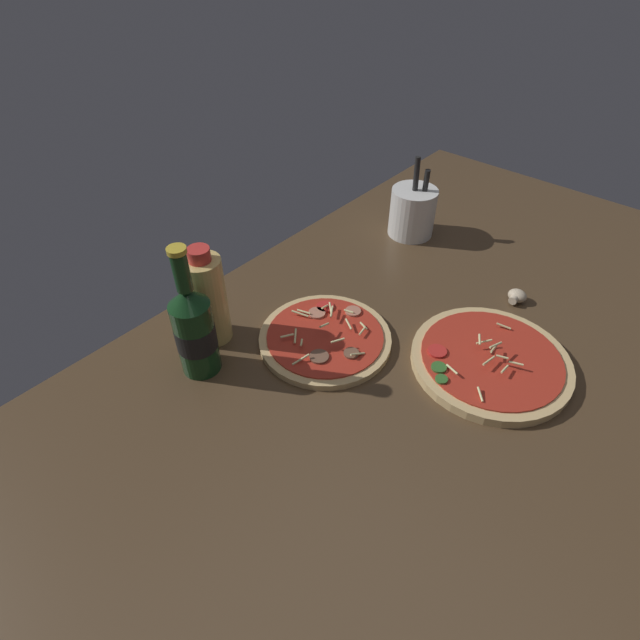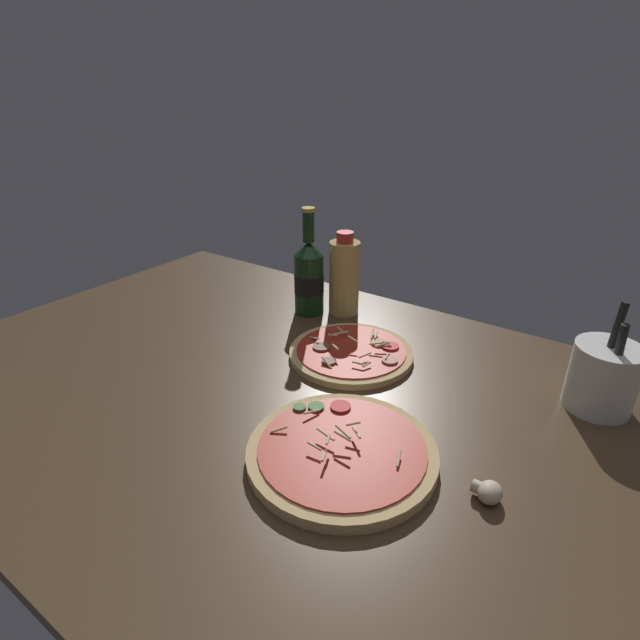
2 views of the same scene
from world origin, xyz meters
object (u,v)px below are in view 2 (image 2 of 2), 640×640
object	(u,v)px
oil_bottle	(344,277)
mushroom_left	(488,492)
pizza_near	(342,452)
beer_bottle	(309,276)
utensil_crock	(603,377)
pizza_far	(351,353)

from	to	relation	value
oil_bottle	mushroom_left	distance (cm)	58.88
pizza_near	mushroom_left	distance (cm)	19.65
pizza_near	mushroom_left	xyz separation A→B (cm)	(19.23, 4.03, 0.29)
beer_bottle	utensil_crock	distance (cm)	59.51
oil_bottle	pizza_far	bearing A→B (deg)	-53.12
pizza_near	oil_bottle	xyz separation A→B (cm)	(-25.97, 41.05, 7.60)
pizza_near	utensil_crock	xyz separation A→B (cm)	(27.06, 33.76, 4.67)
pizza_near	beer_bottle	size ratio (longest dim) A/B	1.12
pizza_near	beer_bottle	world-z (taller)	beer_bottle
beer_bottle	oil_bottle	world-z (taller)	beer_bottle
pizza_far	beer_bottle	distance (cm)	23.19
pizza_near	utensil_crock	size ratio (longest dim) A/B	1.45
pizza_far	pizza_near	bearing A→B (deg)	-60.92
pizza_far	beer_bottle	bearing A→B (deg)	147.72
mushroom_left	beer_bottle	bearing A→B (deg)	147.73
beer_bottle	oil_bottle	size ratio (longest dim) A/B	1.28
mushroom_left	oil_bottle	bearing A→B (deg)	140.68
utensil_crock	oil_bottle	bearing A→B (deg)	172.17
pizza_near	oil_bottle	world-z (taller)	oil_bottle
mushroom_left	pizza_far	bearing A→B (deg)	147.74
pizza_far	oil_bottle	size ratio (longest dim) A/B	1.27
beer_bottle	mushroom_left	size ratio (longest dim) A/B	6.29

